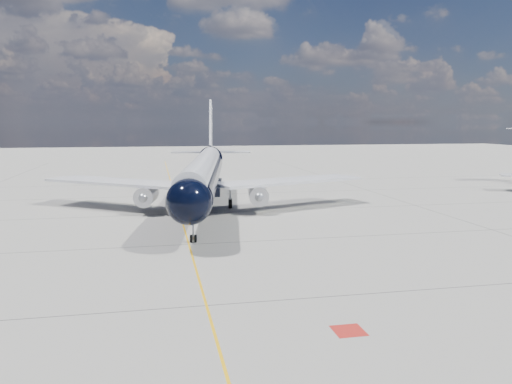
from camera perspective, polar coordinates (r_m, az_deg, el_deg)
ground at (r=63.87m, az=-8.91°, el=-1.68°), size 320.00×320.00×0.00m
taxiway_centerline at (r=58.95m, az=-8.68°, el=-2.48°), size 0.16×160.00×0.01m
red_marking at (r=27.00m, az=10.54°, el=-15.31°), size 1.60×1.60×0.01m
main_airliner at (r=61.98m, az=-5.97°, el=2.22°), size 40.17×49.33×14.28m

